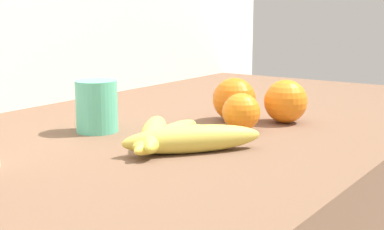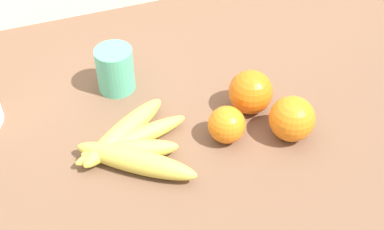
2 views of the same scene
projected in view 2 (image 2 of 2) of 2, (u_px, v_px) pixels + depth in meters
The scene contains 6 objects.
wall_back at pixel (93, 90), 1.40m from camera, with size 2.17×0.06×1.30m, color silver.
banana_bunch at pixel (131, 146), 0.88m from camera, with size 0.22×0.23×0.04m.
orange_center at pixel (292, 119), 0.89m from camera, with size 0.08×0.08×0.08m, color orange.
orange_front at pixel (251, 92), 0.94m from camera, with size 0.08×0.08×0.08m, color orange.
orange_back_left at pixel (227, 125), 0.89m from camera, with size 0.07×0.07×0.07m, color orange.
mug at pixel (115, 69), 0.99m from camera, with size 0.07×0.07×0.09m, color #56BF9F.
Camera 2 is at (-0.12, -0.69, 1.56)m, focal length 48.35 mm.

